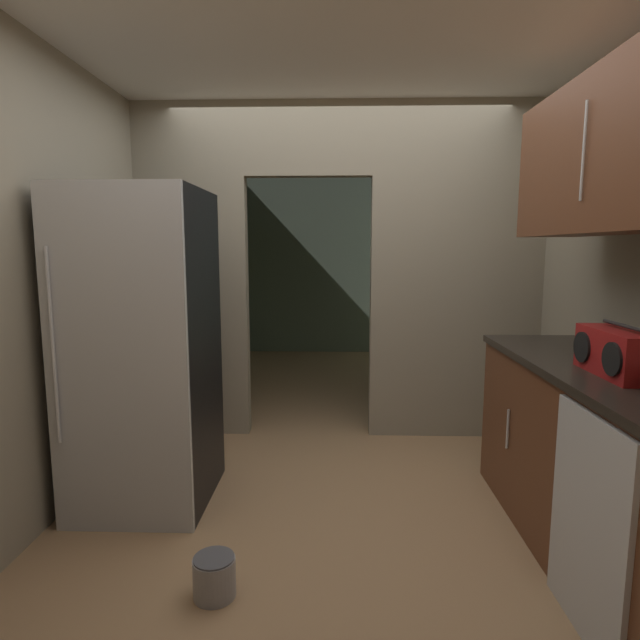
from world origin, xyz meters
TOP-DOWN VIEW (x-y plane):
  - ground at (0.00, 0.00)m, footprint 20.00×20.00m
  - kitchen_overhead_slab at (0.00, 0.39)m, footprint 3.50×6.59m
  - kitchen_partition at (0.07, 1.29)m, footprint 3.10×0.12m
  - adjoining_room_shell at (0.00, 3.47)m, footprint 3.10×3.35m
  - refrigerator at (-1.12, 0.17)m, footprint 0.73×0.79m
  - lower_cabinet_run at (1.24, -0.34)m, footprint 0.63×1.81m
  - dishwasher at (0.93, -0.85)m, footprint 0.02×0.56m
  - upper_cabinet_counterside at (1.24, -0.34)m, footprint 0.36×1.63m
  - boombox at (1.20, -0.48)m, footprint 0.21×0.43m
  - paint_can at (-0.53, -0.69)m, footprint 0.18×0.18m

SIDE VIEW (x-z plane):
  - ground at x=0.00m, z-range 0.00..0.00m
  - paint_can at x=-0.53m, z-range 0.00..0.18m
  - dishwasher at x=0.93m, z-range 0.00..0.87m
  - lower_cabinet_run at x=1.24m, z-range 0.00..0.93m
  - refrigerator at x=-1.12m, z-range 0.00..1.80m
  - boombox at x=1.20m, z-range 0.91..1.14m
  - adjoining_room_shell at x=0.00m, z-range 0.00..2.55m
  - kitchen_partition at x=0.07m, z-range 0.09..2.64m
  - upper_cabinet_counterside at x=1.24m, z-range 1.54..2.25m
  - kitchen_overhead_slab at x=0.00m, z-range 2.55..2.61m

